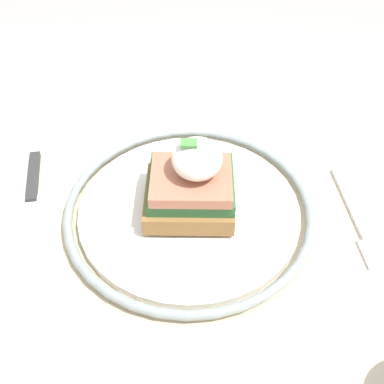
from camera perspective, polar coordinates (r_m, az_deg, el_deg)
dining_table at (r=0.64m, az=0.76°, el=-6.69°), size 0.99×0.77×0.72m
plate at (r=0.52m, az=-0.00°, el=-2.08°), size 0.27×0.27×0.02m
sandwich at (r=0.50m, az=0.20°, el=1.05°), size 0.09×0.12×0.09m
fork at (r=0.55m, az=19.35°, el=-3.21°), size 0.03×0.14×0.00m
knife at (r=0.57m, az=-18.23°, el=-1.04°), size 0.05×0.19×0.01m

